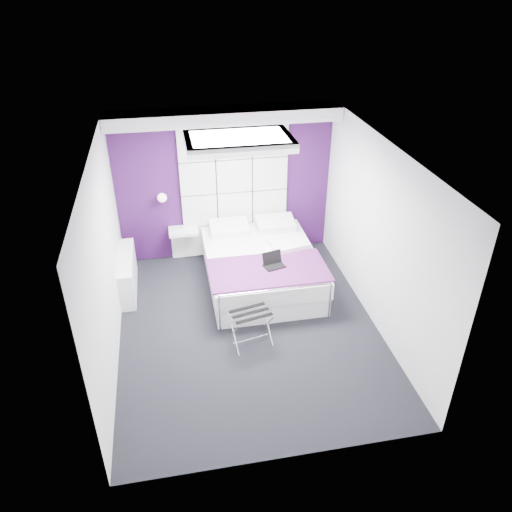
{
  "coord_description": "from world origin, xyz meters",
  "views": [
    {
      "loc": [
        -0.94,
        -5.51,
        4.54
      ],
      "look_at": [
        0.17,
        0.35,
        0.97
      ],
      "focal_mm": 35.0,
      "sensor_mm": 36.0,
      "label": 1
    }
  ],
  "objects_px": {
    "radiator": "(128,273)",
    "bed": "(261,267)",
    "nightstand": "(183,231)",
    "laptop": "(274,262)",
    "wall_lamp": "(162,197)",
    "luggage_rack": "(251,328)"
  },
  "relations": [
    {
      "from": "radiator",
      "to": "bed",
      "type": "distance_m",
      "value": 2.1
    },
    {
      "from": "wall_lamp",
      "to": "luggage_rack",
      "type": "height_order",
      "value": "wall_lamp"
    },
    {
      "from": "wall_lamp",
      "to": "luggage_rack",
      "type": "distance_m",
      "value": 2.76
    },
    {
      "from": "wall_lamp",
      "to": "bed",
      "type": "bearing_deg",
      "value": -34.11
    },
    {
      "from": "laptop",
      "to": "radiator",
      "type": "bearing_deg",
      "value": 149.11
    },
    {
      "from": "wall_lamp",
      "to": "bed",
      "type": "xyz_separation_m",
      "value": [
        1.44,
        -0.98,
        -0.9
      ]
    },
    {
      "from": "wall_lamp",
      "to": "nightstand",
      "type": "bearing_deg",
      "value": -7.77
    },
    {
      "from": "radiator",
      "to": "nightstand",
      "type": "xyz_separation_m",
      "value": [
        0.93,
        0.72,
        0.29
      ]
    },
    {
      "from": "nightstand",
      "to": "bed",
      "type": "bearing_deg",
      "value": -39.19
    },
    {
      "from": "nightstand",
      "to": "laptop",
      "type": "distance_m",
      "value": 1.86
    },
    {
      "from": "bed",
      "to": "nightstand",
      "type": "relative_size",
      "value": 4.4
    },
    {
      "from": "wall_lamp",
      "to": "radiator",
      "type": "distance_m",
      "value": 1.35
    },
    {
      "from": "nightstand",
      "to": "laptop",
      "type": "bearing_deg",
      "value": -47.67
    },
    {
      "from": "wall_lamp",
      "to": "luggage_rack",
      "type": "xyz_separation_m",
      "value": [
        1.03,
        -2.37,
        -0.97
      ]
    },
    {
      "from": "wall_lamp",
      "to": "laptop",
      "type": "height_order",
      "value": "wall_lamp"
    },
    {
      "from": "nightstand",
      "to": "radiator",
      "type": "bearing_deg",
      "value": -142.35
    },
    {
      "from": "bed",
      "to": "nightstand",
      "type": "distance_m",
      "value": 1.51
    },
    {
      "from": "laptop",
      "to": "wall_lamp",
      "type": "bearing_deg",
      "value": 123.36
    },
    {
      "from": "laptop",
      "to": "luggage_rack",
      "type": "bearing_deg",
      "value": -132.78
    },
    {
      "from": "radiator",
      "to": "laptop",
      "type": "height_order",
      "value": "laptop"
    },
    {
      "from": "nightstand",
      "to": "luggage_rack",
      "type": "distance_m",
      "value": 2.47
    },
    {
      "from": "wall_lamp",
      "to": "laptop",
      "type": "bearing_deg",
      "value": -42.48
    }
  ]
}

